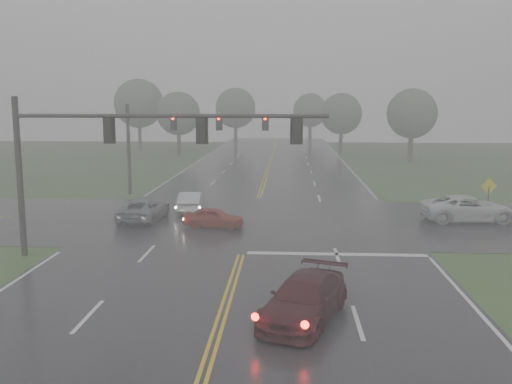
# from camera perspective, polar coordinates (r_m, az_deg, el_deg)

# --- Properties ---
(main_road) EXTENTS (18.00, 160.00, 0.02)m
(main_road) POSITION_cam_1_polar(r_m,az_deg,el_deg) (32.78, -0.63, -3.59)
(main_road) COLOR black
(main_road) RESTS_ON ground
(cross_street) EXTENTS (120.00, 14.00, 0.02)m
(cross_street) POSITION_cam_1_polar(r_m,az_deg,el_deg) (34.73, -0.40, -2.87)
(cross_street) COLOR black
(cross_street) RESTS_ON ground
(stop_bar) EXTENTS (8.50, 0.50, 0.01)m
(stop_bar) POSITION_cam_1_polar(r_m,az_deg,el_deg) (27.36, 8.06, -6.23)
(stop_bar) COLOR silver
(stop_bar) RESTS_ON ground
(sedan_maroon) EXTENTS (3.55, 5.33, 1.43)m
(sedan_maroon) POSITION_cam_1_polar(r_m,az_deg,el_deg) (19.43, 4.85, -12.63)
(sedan_maroon) COLOR black
(sedan_maroon) RESTS_ON ground
(sedan_red) EXTENTS (3.55, 1.75, 1.17)m
(sedan_red) POSITION_cam_1_polar(r_m,az_deg,el_deg) (32.83, -4.23, -3.59)
(sedan_red) COLOR maroon
(sedan_red) RESTS_ON ground
(sedan_silver) EXTENTS (1.63, 4.15, 1.34)m
(sedan_silver) POSITION_cam_1_polar(r_m,az_deg,el_deg) (37.59, -6.46, -2.01)
(sedan_silver) COLOR silver
(sedan_silver) RESTS_ON ground
(car_grey) EXTENTS (2.54, 4.98, 1.35)m
(car_grey) POSITION_cam_1_polar(r_m,az_deg,el_deg) (35.48, -11.10, -2.78)
(car_grey) COLOR slate
(car_grey) RESTS_ON ground
(pickup_white) EXTENTS (5.76, 2.99, 1.55)m
(pickup_white) POSITION_cam_1_polar(r_m,az_deg,el_deg) (36.78, 20.43, -2.77)
(pickup_white) COLOR silver
(pickup_white) RESTS_ON ground
(signal_gantry_near) EXTENTS (14.29, 0.32, 7.40)m
(signal_gantry_near) POSITION_cam_1_polar(r_m,az_deg,el_deg) (26.67, -14.09, 4.61)
(signal_gantry_near) COLOR black
(signal_gantry_near) RESTS_ON ground
(signal_gantry_far) EXTENTS (11.91, 0.35, 6.97)m
(signal_gantry_far) POSITION_cam_1_polar(r_m,az_deg,el_deg) (44.43, -8.12, 6.00)
(signal_gantry_far) COLOR black
(signal_gantry_far) RESTS_ON ground
(sign_diamond_east) EXTENTS (1.04, 0.23, 2.52)m
(sign_diamond_east) POSITION_cam_1_polar(r_m,az_deg,el_deg) (37.88, 22.24, 0.07)
(sign_diamond_east) COLOR black
(sign_diamond_east) RESTS_ON ground
(tree_nw_a) EXTENTS (5.77, 5.77, 8.48)m
(tree_nw_a) POSITION_cam_1_polar(r_m,az_deg,el_deg) (76.81, -7.76, 7.77)
(tree_nw_a) COLOR #2D261D
(tree_nw_a) RESTS_ON ground
(tree_ne_a) EXTENTS (5.68, 5.68, 8.34)m
(tree_ne_a) POSITION_cam_1_polar(r_m,az_deg,el_deg) (79.90, 8.53, 7.74)
(tree_ne_a) COLOR #2D261D
(tree_ne_a) RESTS_ON ground
(tree_n_mid) EXTENTS (6.35, 6.35, 9.32)m
(tree_n_mid) POSITION_cam_1_polar(r_m,az_deg,el_deg) (90.83, -2.06, 8.38)
(tree_n_mid) COLOR #2D261D
(tree_n_mid) RESTS_ON ground
(tree_e_near) EXTENTS (5.94, 5.94, 8.72)m
(tree_e_near) POSITION_cam_1_polar(r_m,az_deg,el_deg) (70.89, 15.33, 7.56)
(tree_e_near) COLOR #2D261D
(tree_e_near) RESTS_ON ground
(tree_nw_b) EXTENTS (7.13, 7.13, 10.47)m
(tree_nw_b) POSITION_cam_1_polar(r_m,az_deg,el_deg) (85.52, -11.64, 8.67)
(tree_nw_b) COLOR #2D261D
(tree_nw_b) RESTS_ON ground
(tree_n_far) EXTENTS (5.86, 5.86, 8.61)m
(tree_n_far) POSITION_cam_1_polar(r_m,az_deg,el_deg) (99.20, 5.45, 8.13)
(tree_n_far) COLOR #2D261D
(tree_n_far) RESTS_ON ground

